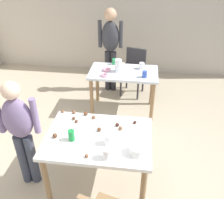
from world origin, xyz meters
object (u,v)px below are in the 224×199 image
(mixing_bowl, at_px, (138,150))
(soda_can, at_px, (71,135))
(dining_table_far, at_px, (123,78))
(pitcher_far, at_px, (118,66))
(person_girl_near, at_px, (20,128))
(dining_table_near, at_px, (99,144))
(person_adult_far, at_px, (110,44))
(chair_far_table, at_px, (134,69))

(mixing_bowl, relative_size, soda_can, 1.34)
(dining_table_far, bearing_deg, pitcher_far, -169.88)
(mixing_bowl, bearing_deg, person_girl_near, 173.22)
(mixing_bowl, bearing_deg, dining_table_far, 99.22)
(dining_table_near, distance_m, person_adult_far, 2.37)
(person_adult_far, height_order, mixing_bowl, person_adult_far)
(dining_table_far, xyz_separation_m, soda_can, (-0.39, -1.72, 0.18))
(mixing_bowl, distance_m, pitcher_far, 1.86)
(dining_table_far, distance_m, person_adult_far, 0.84)
(person_adult_far, bearing_deg, soda_can, -91.84)
(chair_far_table, height_order, soda_can, soda_can)
(dining_table_near, height_order, mixing_bowl, mixing_bowl)
(dining_table_near, height_order, soda_can, soda_can)
(dining_table_far, relative_size, soda_can, 9.06)
(chair_far_table, distance_m, soda_can, 2.47)
(dining_table_far, bearing_deg, soda_can, -102.73)
(mixing_bowl, xyz_separation_m, soda_can, (-0.69, 0.11, 0.02))
(person_adult_far, relative_size, mixing_bowl, 9.72)
(dining_table_near, height_order, pitcher_far, pitcher_far)
(dining_table_far, xyz_separation_m, person_girl_near, (-0.97, -1.68, 0.18))
(chair_far_table, bearing_deg, dining_table_near, -96.67)
(soda_can, bearing_deg, dining_table_near, 18.64)
(person_adult_far, bearing_deg, dining_table_near, -85.45)
(dining_table_far, height_order, pitcher_far, pitcher_far)
(dining_table_near, bearing_deg, chair_far_table, 83.33)
(soda_can, bearing_deg, mixing_bowl, -8.86)
(chair_far_table, relative_size, soda_can, 7.13)
(dining_table_near, xyz_separation_m, pitcher_far, (0.04, 1.62, 0.21))
(dining_table_near, distance_m, person_girl_near, 0.86)
(chair_far_table, relative_size, person_adult_far, 0.55)
(dining_table_far, distance_m, person_girl_near, 1.95)
(mixing_bowl, height_order, soda_can, soda_can)
(person_adult_far, bearing_deg, pitcher_far, -72.77)
(dining_table_far, bearing_deg, mixing_bowl, -80.78)
(person_girl_near, relative_size, mixing_bowl, 8.39)
(soda_can, bearing_deg, chair_far_table, 77.42)
(chair_far_table, xyz_separation_m, person_adult_far, (-0.46, 0.04, 0.46))
(dining_table_near, relative_size, person_adult_far, 0.71)
(person_girl_near, bearing_deg, soda_can, -4.29)
(dining_table_near, relative_size, soda_can, 9.25)
(dining_table_far, xyz_separation_m, person_adult_far, (-0.31, 0.71, 0.33))
(dining_table_near, height_order, person_adult_far, person_adult_far)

